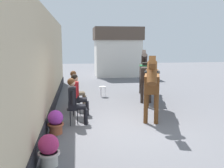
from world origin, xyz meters
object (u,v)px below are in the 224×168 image
Objects in this scene: seated_visitor_far at (76,87)px; saddled_horse_near at (152,81)px; seated_visitor_middle at (77,93)px; spare_stool_white at (102,88)px; flower_planter_middle at (56,122)px; seated_visitor_near at (74,99)px; saddled_horse_far at (145,71)px; flower_planter_near at (49,150)px.

saddled_horse_near is (2.47, -1.38, 0.38)m from seated_visitor_far.
seated_visitor_middle is 3.11m from spare_stool_white.
seated_visitor_far is at bearing 92.90° from seated_visitor_middle.
flower_planter_middle is at bearing -109.55° from seated_visitor_middle.
seated_visitor_far reaches higher than spare_stool_white.
seated_visitor_near is 4.01m from spare_stool_white.
saddled_horse_far is 6.94m from flower_planter_near.
flower_planter_middle is at bearing -110.59° from spare_stool_white.
seated_visitor_far is 0.48× the size of saddled_horse_near.
seated_visitor_far is at bearing 150.77° from saddled_horse_near.
spare_stool_white is (1.70, 4.52, 0.07)m from flower_planter_middle.
seated_visitor_far is 0.47× the size of saddled_horse_far.
seated_visitor_near reaches higher than spare_stool_white.
saddled_horse_far reaches higher than seated_visitor_middle.
flower_planter_near is 1.39× the size of spare_stool_white.
seated_visitor_near is at bearing -90.98° from seated_visitor_far.
seated_visitor_middle is 3.89m from saddled_horse_far.
seated_visitor_near is 1.00× the size of seated_visitor_far.
saddled_horse_near is 3.37m from flower_planter_middle.
seated_visitor_far is (-0.05, 1.04, 0.00)m from seated_visitor_middle.
seated_visitor_near is 4.60m from saddled_horse_far.
saddled_horse_near and saddled_horse_far have the same top height.
seated_visitor_near is at bearing -95.28° from seated_visitor_middle.
flower_planter_middle is at bearing -101.19° from seated_visitor_far.
flower_planter_near is (-0.57, -3.43, -0.44)m from seated_visitor_middle.
flower_planter_middle is (-0.53, -2.68, -0.44)m from seated_visitor_far.
flower_planter_middle is at bearing -130.70° from saddled_horse_far.
flower_planter_near is at bearing -99.44° from seated_visitor_middle.
saddled_horse_far is at bearing 25.60° from seated_visitor_far.
seated_visitor_middle is at bearing 84.72° from seated_visitor_near.
seated_visitor_near is 1.00× the size of seated_visitor_middle.
saddled_horse_near is 6.31× the size of spare_stool_white.
flower_planter_near is at bearing -100.97° from seated_visitor_near.
flower_planter_middle is (-3.55, -4.13, -0.82)m from saddled_horse_far.
seated_visitor_near is 2.17× the size of flower_planter_near.
spare_stool_white is (1.17, 1.84, -0.38)m from seated_visitor_far.
seated_visitor_near is at bearing 79.03° from flower_planter_near.
saddled_horse_far is at bearing -11.85° from spare_stool_white.
spare_stool_white is at bearing 57.58° from seated_visitor_far.
seated_visitor_far is at bearing -122.42° from spare_stool_white.
flower_planter_near is at bearing -104.96° from spare_stool_white.
flower_planter_near is at bearing -89.59° from flower_planter_middle.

